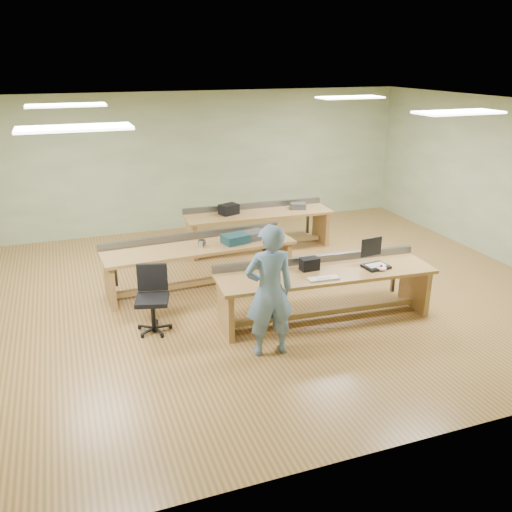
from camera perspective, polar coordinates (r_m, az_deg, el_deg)
name	(u,v)px	position (r m, az deg, el deg)	size (l,w,h in m)	color
floor	(250,294)	(8.95, -0.63, -4.05)	(10.00, 10.00, 0.00)	#A56E3E
ceiling	(249,106)	(8.18, -0.71, 15.47)	(10.00, 10.00, 0.00)	silver
wall_back	(190,162)	(12.20, -6.98, 9.83)	(10.00, 0.04, 3.00)	#A8B98C
wall_front	(396,315)	(5.07, 14.52, -6.04)	(10.00, 0.04, 3.00)	#A8B98C
wall_right	(505,182)	(11.09, 24.72, 7.07)	(0.04, 8.00, 3.00)	#A8B98C
fluor_panels	(249,109)	(8.18, -0.71, 15.26)	(6.20, 3.50, 0.03)	white
workbench_front	(324,282)	(8.04, 7.19, -2.76)	(3.26, 1.07, 0.86)	#9E7B42
workbench_mid	(199,255)	(9.09, -6.03, 0.06)	(3.22, 1.01, 0.86)	#9E7B42
workbench_back	(258,221)	(10.93, 0.22, 3.67)	(2.97, 0.88, 0.86)	#9E7B42
person	(269,291)	(6.89, 1.41, -3.71)	(0.65, 0.43, 1.78)	#6B8AAF
laptop_base	(376,266)	(8.19, 12.51, -1.08)	(0.36, 0.29, 0.04)	black
laptop_screen	(371,247)	(8.21, 12.05, 0.94)	(0.36, 0.02, 0.28)	black
keyboard	(324,279)	(7.65, 7.14, -2.37)	(0.44, 0.15, 0.03)	beige
trackball_mouse	(381,268)	(8.12, 13.05, -1.21)	(0.14, 0.17, 0.07)	white
camera_bag	(309,264)	(7.94, 5.65, -0.84)	(0.27, 0.17, 0.18)	black
task_chair	(153,308)	(7.83, -10.78, -5.36)	(0.62, 0.62, 0.95)	black
parts_bin_teal	(235,239)	(9.06, -2.18, 1.83)	(0.41, 0.31, 0.15)	#13333E
parts_bin_grey	(251,236)	(9.24, -0.51, 2.17)	(0.47, 0.30, 0.13)	#39383B
mug	(202,243)	(8.95, -5.71, 1.38)	(0.13, 0.13, 0.10)	#39383B
drinks_can	(201,245)	(8.86, -5.83, 1.19)	(0.06, 0.06, 0.11)	silver
storage_box_back	(229,209)	(10.73, -2.87, 4.94)	(0.35, 0.25, 0.20)	black
tray_back	(298,206)	(11.13, 4.45, 5.26)	(0.30, 0.22, 0.12)	#39383B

